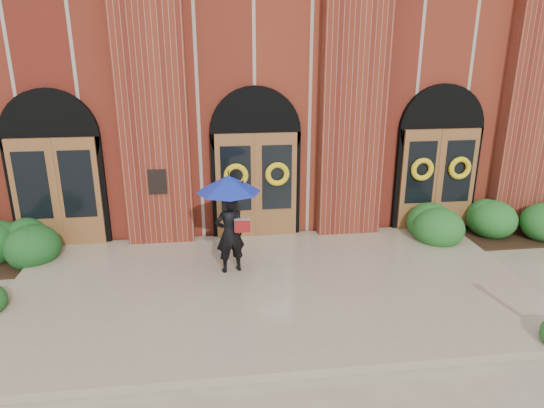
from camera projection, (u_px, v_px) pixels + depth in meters
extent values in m
plane|color=tan|center=(271.00, 295.00, 9.31)|extent=(90.00, 90.00, 0.00)
cube|color=tan|center=(270.00, 288.00, 9.42)|extent=(10.00, 5.30, 0.15)
cube|color=maroon|center=(238.00, 76.00, 16.57)|extent=(16.00, 12.00, 7.00)
cube|color=black|center=(157.00, 182.00, 10.84)|extent=(0.40, 0.05, 0.55)
cube|color=maroon|center=(152.00, 96.00, 10.49)|extent=(1.50, 0.45, 7.00)
cube|color=maroon|center=(354.00, 94.00, 11.03)|extent=(1.50, 0.45, 7.00)
cube|color=maroon|center=(536.00, 91.00, 11.57)|extent=(1.50, 0.45, 7.00)
cube|color=brown|center=(57.00, 193.00, 10.87)|extent=(1.90, 0.10, 2.50)
cylinder|color=black|center=(51.00, 137.00, 10.60)|extent=(2.10, 0.22, 2.10)
cube|color=brown|center=(256.00, 186.00, 11.41)|extent=(1.90, 0.10, 2.50)
cylinder|color=black|center=(255.00, 132.00, 11.15)|extent=(2.10, 0.22, 2.10)
cube|color=brown|center=(438.00, 179.00, 11.95)|extent=(1.90, 0.10, 2.50)
cylinder|color=black|center=(441.00, 128.00, 11.69)|extent=(2.10, 0.22, 2.10)
torus|color=yellow|center=(236.00, 176.00, 11.15)|extent=(0.57, 0.13, 0.57)
torus|color=yellow|center=(277.00, 174.00, 11.26)|extent=(0.57, 0.13, 0.57)
torus|color=yellow|center=(422.00, 169.00, 11.69)|extent=(0.57, 0.13, 0.57)
torus|color=yellow|center=(460.00, 168.00, 11.80)|extent=(0.57, 0.13, 0.57)
imported|color=black|center=(230.00, 234.00, 9.71)|extent=(0.68, 0.53, 1.64)
cone|color=#1427A0|center=(229.00, 184.00, 9.38)|extent=(1.55, 1.55, 0.33)
cylinder|color=black|center=(232.00, 206.00, 9.48)|extent=(0.02, 0.02, 0.55)
cube|color=#B4B6B9|center=(242.00, 225.00, 9.55)|extent=(0.33, 0.23, 0.24)
cube|color=maroon|center=(243.00, 227.00, 9.47)|extent=(0.30, 0.10, 0.24)
ellipsoid|color=#184A1B|center=(14.00, 246.00, 10.50)|extent=(3.32, 1.33, 0.85)
ellipsoid|color=#205B20|center=(491.00, 221.00, 11.93)|extent=(3.41, 1.36, 0.88)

